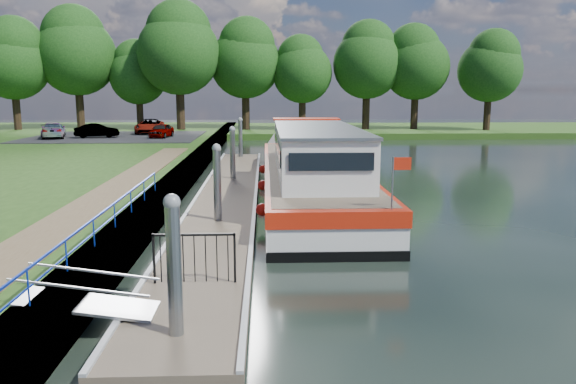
{
  "coord_description": "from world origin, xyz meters",
  "views": [
    {
      "loc": [
        1.6,
        -9.96,
        4.69
      ],
      "look_at": [
        2.34,
        8.07,
        1.4
      ],
      "focal_mm": 35.0,
      "sensor_mm": 36.0,
      "label": 1
    }
  ],
  "objects_px": {
    "pontoon": "(227,200)",
    "car_b": "(97,131)",
    "car_d": "(150,126)",
    "barge": "(309,170)",
    "car_c": "(53,130)",
    "car_a": "(162,130)"
  },
  "relations": [
    {
      "from": "pontoon",
      "to": "car_b",
      "type": "xyz_separation_m",
      "value": [
        -12.2,
        23.78,
        1.22
      ]
    },
    {
      "from": "car_d",
      "to": "car_b",
      "type": "bearing_deg",
      "value": -130.55
    },
    {
      "from": "barge",
      "to": "car_c",
      "type": "distance_m",
      "value": 28.77
    },
    {
      "from": "barge",
      "to": "car_a",
      "type": "relative_size",
      "value": 6.32
    },
    {
      "from": "car_c",
      "to": "car_d",
      "type": "xyz_separation_m",
      "value": [
        6.89,
        4.51,
        0.02
      ]
    },
    {
      "from": "car_a",
      "to": "car_c",
      "type": "xyz_separation_m",
      "value": [
        -8.71,
        -0.18,
        0.06
      ]
    },
    {
      "from": "car_a",
      "to": "car_b",
      "type": "bearing_deg",
      "value": -171.73
    },
    {
      "from": "pontoon",
      "to": "car_c",
      "type": "bearing_deg",
      "value": 123.51
    },
    {
      "from": "car_b",
      "to": "car_d",
      "type": "xyz_separation_m",
      "value": [
        3.43,
        4.38,
        0.07
      ]
    },
    {
      "from": "car_a",
      "to": "pontoon",
      "type": "bearing_deg",
      "value": -66.0
    },
    {
      "from": "car_a",
      "to": "car_c",
      "type": "distance_m",
      "value": 8.71
    },
    {
      "from": "pontoon",
      "to": "car_a",
      "type": "xyz_separation_m",
      "value": [
        -6.94,
        23.82,
        1.22
      ]
    },
    {
      "from": "car_a",
      "to": "car_b",
      "type": "height_order",
      "value": "car_b"
    },
    {
      "from": "pontoon",
      "to": "car_a",
      "type": "relative_size",
      "value": 8.97
    },
    {
      "from": "barge",
      "to": "pontoon",
      "type": "bearing_deg",
      "value": -147.79
    },
    {
      "from": "barge",
      "to": "car_c",
      "type": "bearing_deg",
      "value": 132.0
    },
    {
      "from": "pontoon",
      "to": "car_d",
      "type": "height_order",
      "value": "car_d"
    },
    {
      "from": "car_b",
      "to": "car_c",
      "type": "distance_m",
      "value": 3.46
    },
    {
      "from": "pontoon",
      "to": "car_a",
      "type": "bearing_deg",
      "value": 106.25
    },
    {
      "from": "car_b",
      "to": "car_c",
      "type": "relative_size",
      "value": 0.8
    },
    {
      "from": "pontoon",
      "to": "barge",
      "type": "bearing_deg",
      "value": 32.21
    },
    {
      "from": "car_c",
      "to": "barge",
      "type": "bearing_deg",
      "value": 114.97
    }
  ]
}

